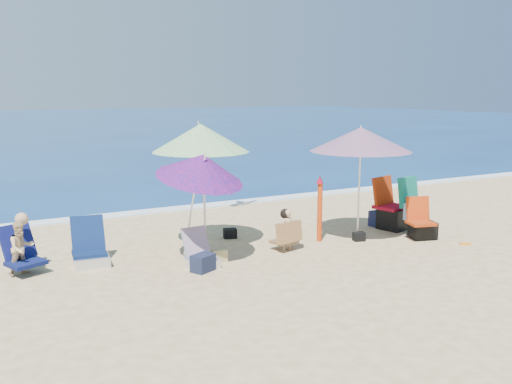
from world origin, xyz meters
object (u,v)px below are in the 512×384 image
camp_chair_left (422,226)px  person_left (21,247)px  umbrella_turquoise (361,139)px  camp_chair_right (396,210)px  furled_umbrella (320,205)px  chair_navy (90,252)px  umbrella_striped (201,138)px  umbrella_blue (201,167)px  chair_rainbow (201,257)px  person_center (287,231)px

camp_chair_left → person_left: size_ratio=0.86×
umbrella_turquoise → camp_chair_right: (1.25, 0.30, -1.58)m
furled_umbrella → chair_navy: 4.39m
umbrella_striped → camp_chair_left: 4.77m
umbrella_blue → person_left: (-2.80, 0.88, -1.23)m
furled_umbrella → chair_rainbow: 2.78m
furled_umbrella → person_left: furled_umbrella is taller
umbrella_striped → person_left: umbrella_striped is taller
camp_chair_right → person_center: 2.93m
umbrella_striped → furled_umbrella: bearing=-15.7°
person_left → umbrella_turquoise: bearing=-8.3°
camp_chair_right → person_left: 7.42m
umbrella_turquoise → person_center: size_ratio=2.89×
umbrella_turquoise → person_left: 6.40m
umbrella_striped → umbrella_blue: bearing=-112.5°
umbrella_blue → furled_umbrella: 2.77m
camp_chair_right → person_left: (-7.39, 0.60, 0.02)m
umbrella_blue → person_left: bearing=162.6°
person_center → person_left: person_left is taller
chair_rainbow → umbrella_turquoise: bearing=2.3°
umbrella_turquoise → umbrella_striped: umbrella_striped is taller
chair_rainbow → chair_navy: bearing=147.9°
person_left → furled_umbrella: bearing=-6.7°
chair_navy → camp_chair_left: bearing=-12.9°
umbrella_striped → umbrella_turquoise: bearing=-16.6°
camp_chair_left → camp_chair_right: (0.07, 0.85, 0.17)m
camp_chair_left → person_center: size_ratio=1.07×
umbrella_striped → person_center: (1.32, -0.90, -1.70)m
umbrella_turquoise → chair_rainbow: 3.91m
furled_umbrella → camp_chair_right: 2.02m
umbrella_turquoise → chair_navy: (-5.06, 0.88, -1.79)m
chair_navy → camp_chair_right: size_ratio=0.68×
furled_umbrella → camp_chair_left: (1.93, -0.81, -0.47)m
umbrella_striped → chair_rainbow: umbrella_striped is taller
chair_navy → camp_chair_right: bearing=-5.2°
umbrella_striped → camp_chair_right: 4.58m
umbrella_striped → person_left: 3.56m
umbrella_striped → chair_navy: 2.80m
umbrella_striped → camp_chair_right: size_ratio=2.05×
camp_chair_left → camp_chair_right: camp_chair_right is taller
chair_navy → chair_rainbow: size_ratio=1.24×
umbrella_blue → camp_chair_left: bearing=-7.2°
umbrella_turquoise → person_left: size_ratio=2.33×
umbrella_striped → camp_chair_left: bearing=-19.1°
furled_umbrella → chair_navy: furled_umbrella is taller
camp_chair_left → person_center: 2.90m
umbrella_striped → furled_umbrella: umbrella_striped is taller
furled_umbrella → chair_navy: bearing=171.9°
chair_navy → camp_chair_left: 6.40m
furled_umbrella → camp_chair_right: bearing=1.1°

